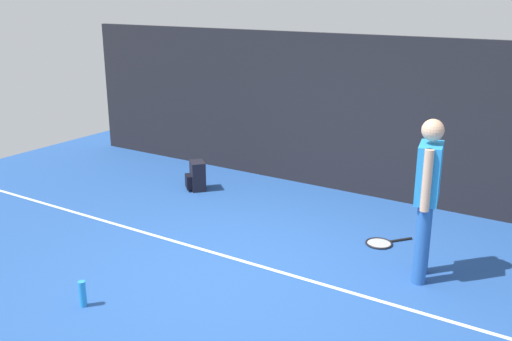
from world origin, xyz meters
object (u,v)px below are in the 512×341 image
(backpack, at_px, (197,176))
(water_bottle, at_px, (83,294))
(tennis_racket, at_px, (381,243))
(tennis_player, at_px, (427,191))

(backpack, relative_size, water_bottle, 1.69)
(tennis_racket, xyz_separation_m, water_bottle, (-1.87, -2.90, 0.12))
(tennis_racket, bearing_deg, tennis_player, 86.23)
(tennis_player, xyz_separation_m, water_bottle, (-2.52, -2.31, -0.84))
(water_bottle, bearing_deg, tennis_player, 42.49)
(tennis_player, relative_size, tennis_racket, 2.88)
(water_bottle, bearing_deg, backpack, 110.21)
(tennis_racket, distance_m, water_bottle, 3.45)
(tennis_player, distance_m, backpack, 3.92)
(tennis_player, bearing_deg, tennis_racket, -144.25)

